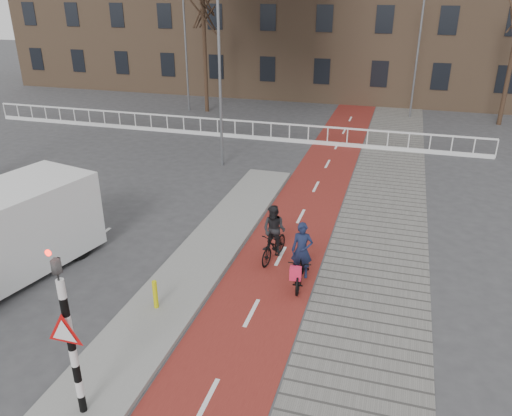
# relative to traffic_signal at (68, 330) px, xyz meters

# --- Properties ---
(ground) EXTENTS (120.00, 120.00, 0.00)m
(ground) POSITION_rel_traffic_signal_xyz_m (0.60, 2.02, -1.99)
(ground) COLOR #38383A
(ground) RESTS_ON ground
(bike_lane) EXTENTS (2.50, 60.00, 0.01)m
(bike_lane) POSITION_rel_traffic_signal_xyz_m (2.10, 12.02, -1.98)
(bike_lane) COLOR maroon
(bike_lane) RESTS_ON ground
(sidewalk) EXTENTS (3.00, 60.00, 0.01)m
(sidewalk) POSITION_rel_traffic_signal_xyz_m (4.90, 12.02, -1.98)
(sidewalk) COLOR slate
(sidewalk) RESTS_ON ground
(curb_island) EXTENTS (1.80, 16.00, 0.12)m
(curb_island) POSITION_rel_traffic_signal_xyz_m (-0.10, 6.02, -1.93)
(curb_island) COLOR gray
(curb_island) RESTS_ON ground
(traffic_signal) EXTENTS (0.80, 0.80, 3.68)m
(traffic_signal) POSITION_rel_traffic_signal_xyz_m (0.00, 0.00, 0.00)
(traffic_signal) COLOR black
(traffic_signal) RESTS_ON curb_island
(bollard) EXTENTS (0.12, 0.12, 0.75)m
(bollard) POSITION_rel_traffic_signal_xyz_m (-0.21, 3.43, -1.49)
(bollard) COLOR #D5CF0B
(bollard) RESTS_ON curb_island
(cyclist_near) EXTENTS (0.73, 1.76, 1.81)m
(cyclist_near) POSITION_rel_traffic_signal_xyz_m (2.99, 5.69, -1.37)
(cyclist_near) COLOR black
(cyclist_near) RESTS_ON bike_lane
(cyclist_far) EXTENTS (0.82, 1.63, 1.73)m
(cyclist_far) POSITION_rel_traffic_signal_xyz_m (1.95, 6.76, -1.26)
(cyclist_far) COLOR black
(cyclist_far) RESTS_ON bike_lane
(railing) EXTENTS (28.00, 0.10, 0.99)m
(railing) POSITION_rel_traffic_signal_xyz_m (-4.40, 19.02, -1.68)
(railing) COLOR silver
(railing) RESTS_ON ground
(tree_mid) EXTENTS (0.25, 0.25, 7.42)m
(tree_mid) POSITION_rel_traffic_signal_xyz_m (-7.20, 24.50, 1.72)
(tree_mid) COLOR #2F1F15
(tree_mid) RESTS_ON ground
(tree_right) EXTENTS (0.26, 0.26, 7.08)m
(tree_right) POSITION_rel_traffic_signal_xyz_m (10.71, 26.15, 1.55)
(tree_right) COLOR #2F1F15
(tree_right) RESTS_ON ground
(streetlight_near) EXTENTS (0.12, 0.12, 8.48)m
(streetlight_near) POSITION_rel_traffic_signal_xyz_m (-2.50, 14.51, 2.25)
(streetlight_near) COLOR slate
(streetlight_near) RESTS_ON ground
(streetlight_left) EXTENTS (0.12, 0.12, 7.63)m
(streetlight_left) POSITION_rel_traffic_signal_xyz_m (-8.46, 24.45, 1.82)
(streetlight_left) COLOR slate
(streetlight_left) RESTS_ON ground
(streetlight_right) EXTENTS (0.12, 0.12, 7.71)m
(streetlight_right) POSITION_rel_traffic_signal_xyz_m (5.60, 26.50, 1.87)
(streetlight_right) COLOR slate
(streetlight_right) RESTS_ON ground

